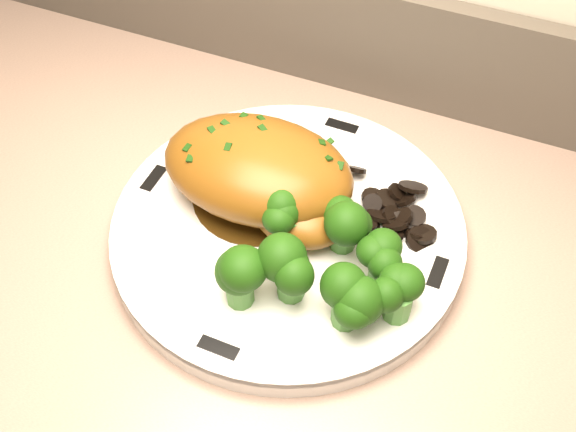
% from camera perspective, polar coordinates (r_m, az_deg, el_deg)
% --- Properties ---
extents(plate, '(0.37, 0.37, 0.02)m').
position_cam_1_polar(plate, '(0.62, -0.00, -1.19)').
color(plate, white).
rests_on(plate, counter).
extents(rim_accent_0, '(0.01, 0.03, 0.00)m').
position_cam_1_polar(rim_accent_0, '(0.59, 11.74, -4.39)').
color(rim_accent_0, black).
rests_on(rim_accent_0, plate).
extents(rim_accent_1, '(0.03, 0.01, 0.00)m').
position_cam_1_polar(rim_accent_1, '(0.70, 4.28, 7.10)').
color(rim_accent_1, black).
rests_on(rim_accent_1, plate).
extents(rim_accent_2, '(0.01, 0.03, 0.00)m').
position_cam_1_polar(rim_accent_2, '(0.66, -10.56, 2.93)').
color(rim_accent_2, black).
rests_on(rim_accent_2, plate).
extents(rim_accent_3, '(0.03, 0.01, 0.00)m').
position_cam_1_polar(rim_accent_3, '(0.55, -5.52, -10.33)').
color(rim_accent_3, black).
rests_on(rim_accent_3, plate).
extents(gravy_pool, '(0.12, 0.12, 0.00)m').
position_cam_1_polar(gravy_pool, '(0.63, -2.32, 1.72)').
color(gravy_pool, '#3B250A').
rests_on(gravy_pool, plate).
extents(chicken_breast, '(0.17, 0.12, 0.07)m').
position_cam_1_polar(chicken_breast, '(0.61, -2.03, 3.30)').
color(chicken_breast, brown).
rests_on(chicken_breast, plate).
extents(mushroom_pile, '(0.10, 0.07, 0.03)m').
position_cam_1_polar(mushroom_pile, '(0.62, 7.48, 0.23)').
color(mushroom_pile, black).
rests_on(mushroom_pile, plate).
extents(broccoli_florets, '(0.15, 0.11, 0.05)m').
position_cam_1_polar(broccoli_florets, '(0.55, 3.15, -3.74)').
color(broccoli_florets, '#4B8839').
rests_on(broccoli_florets, plate).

